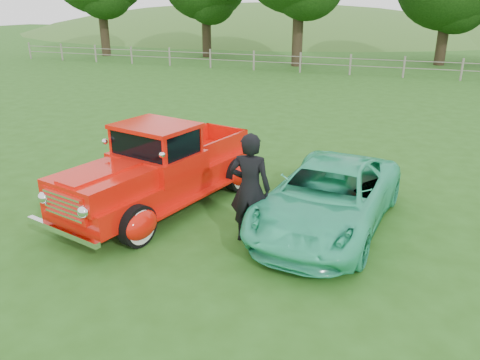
% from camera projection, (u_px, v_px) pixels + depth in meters
% --- Properties ---
extents(ground, '(140.00, 140.00, 0.00)m').
position_uv_depth(ground, '(164.00, 241.00, 8.41)').
color(ground, '#275416').
rests_on(ground, ground).
extents(distant_hills, '(116.00, 60.00, 18.00)m').
position_uv_depth(distant_hills, '(358.00, 70.00, 63.31)').
color(distant_hills, '#396324').
rests_on(distant_hills, ground).
extents(fence_line, '(48.00, 0.12, 1.20)m').
position_uv_depth(fence_line, '(350.00, 65.00, 27.40)').
color(fence_line, gray).
rests_on(fence_line, ground).
extents(red_pickup, '(3.03, 5.25, 1.78)m').
position_uv_depth(red_pickup, '(160.00, 170.00, 9.58)').
color(red_pickup, black).
rests_on(red_pickup, ground).
extents(teal_sedan, '(2.48, 4.60, 1.23)m').
position_uv_depth(teal_sedan, '(328.00, 197.00, 8.74)').
color(teal_sedan, '#31C690').
rests_on(teal_sedan, ground).
extents(man, '(0.77, 0.55, 1.99)m').
position_uv_depth(man, '(250.00, 189.00, 8.09)').
color(man, black).
rests_on(man, ground).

